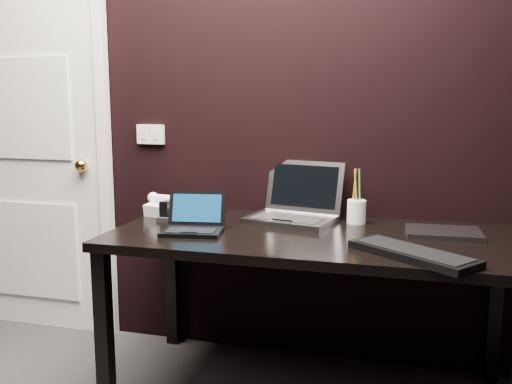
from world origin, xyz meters
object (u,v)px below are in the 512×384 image
(door, at_px, (30,146))
(silver_laptop, at_px, (294,210))
(desk, at_px, (310,251))
(netbook, at_px, (193,225))
(desk_phone, at_px, (170,206))
(pen_cup, at_px, (356,211))
(ext_keyboard, at_px, (413,253))
(closed_laptop, at_px, (443,232))
(mobile_phone, at_px, (164,214))

(door, bearing_deg, silver_laptop, -5.42)
(desk, relative_size, netbook, 5.99)
(desk_phone, bearing_deg, desk, -14.39)
(door, bearing_deg, pen_cup, -3.85)
(desk, xyz_separation_m, ext_keyboard, (0.42, -0.26, 0.09))
(netbook, bearing_deg, desk, 12.66)
(desk, distance_m, closed_laptop, 0.57)
(mobile_phone, relative_size, pen_cup, 0.36)
(desk, distance_m, desk_phone, 0.76)
(desk, height_order, netbook, netbook)
(desk, xyz_separation_m, silver_laptop, (-0.12, 0.23, 0.13))
(door, xyz_separation_m, netbook, (1.16, -0.49, -0.27))
(desk_phone, bearing_deg, netbook, -51.00)
(desk_phone, bearing_deg, silver_laptop, 4.00)
(desk, bearing_deg, mobile_phone, 175.29)
(desk, bearing_deg, silver_laptop, 117.26)
(closed_laptop, bearing_deg, door, 173.46)
(silver_laptop, xyz_separation_m, mobile_phone, (-0.59, -0.17, -0.02))
(desk, relative_size, mobile_phone, 18.77)
(door, height_order, mobile_phone, door)
(mobile_phone, bearing_deg, silver_laptop, 16.38)
(silver_laptop, relative_size, ext_keyboard, 0.92)
(netbook, relative_size, desk_phone, 1.16)
(desk, xyz_separation_m, pen_cup, (0.17, 0.25, 0.14))
(ext_keyboard, bearing_deg, netbook, 170.57)
(netbook, bearing_deg, silver_laptop, 42.51)
(pen_cup, bearing_deg, netbook, -151.09)
(desk_phone, bearing_deg, pen_cup, 4.18)
(silver_laptop, height_order, mobile_phone, silver_laptop)
(mobile_phone, xyz_separation_m, pen_cup, (0.87, 0.19, 0.02))
(silver_laptop, distance_m, desk_phone, 0.61)
(desk, bearing_deg, desk_phone, 165.61)
(pen_cup, bearing_deg, closed_laptop, -18.94)
(mobile_phone, bearing_deg, ext_keyboard, -15.84)
(door, xyz_separation_m, silver_laptop, (1.53, -0.15, -0.25))
(door, height_order, silver_laptop, door)
(netbook, distance_m, mobile_phone, 0.27)
(mobile_phone, height_order, pen_cup, pen_cup)
(desk, bearing_deg, netbook, -167.34)
(door, xyz_separation_m, closed_laptop, (2.19, -0.25, -0.29))
(silver_laptop, distance_m, mobile_phone, 0.61)
(door, height_order, ext_keyboard, door)
(desk, height_order, pen_cup, pen_cup)
(silver_laptop, height_order, closed_laptop, silver_laptop)
(silver_laptop, relative_size, mobile_phone, 4.92)
(pen_cup, bearing_deg, desk_phone, -175.82)
(ext_keyboard, bearing_deg, desk_phone, 158.72)
(silver_laptop, height_order, ext_keyboard, silver_laptop)
(netbook, xyz_separation_m, pen_cup, (0.66, 0.36, 0.03))
(silver_laptop, distance_m, pen_cup, 0.29)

